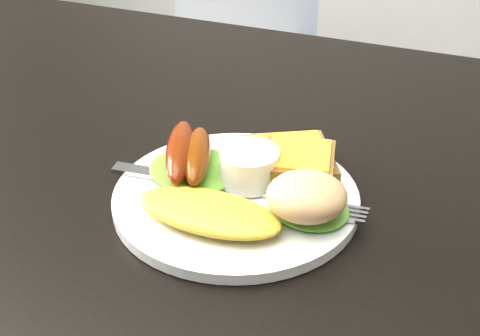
{
  "coord_description": "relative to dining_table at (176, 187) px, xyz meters",
  "views": [
    {
      "loc": [
        0.26,
        -0.49,
        1.1
      ],
      "look_at": [
        0.08,
        -0.02,
        0.78
      ],
      "focal_mm": 50.0,
      "sensor_mm": 36.0,
      "label": 1
    }
  ],
  "objects": [
    {
      "name": "toast_b",
      "position": [
        0.12,
        0.01,
        0.05
      ],
      "size": [
        0.08,
        0.08,
        0.01
      ],
      "primitive_type": "cube",
      "rotation": [
        0.0,
        0.0,
        0.21
      ],
      "color": "#935620",
      "rests_on": "toast_a"
    },
    {
      "name": "plate",
      "position": [
        0.08,
        -0.03,
        0.03
      ],
      "size": [
        0.22,
        0.22,
        0.01
      ],
      "primitive_type": "cylinder",
      "color": "white",
      "rests_on": "dining_table"
    },
    {
      "name": "sausage_b",
      "position": [
        0.03,
        -0.01,
        0.05
      ],
      "size": [
        0.06,
        0.1,
        0.02
      ],
      "primitive_type": "ellipsoid",
      "rotation": [
        0.0,
        0.0,
        0.36
      ],
      "color": "#713502",
      "rests_on": "lettuce_left"
    },
    {
      "name": "lettuce_left",
      "position": [
        0.03,
        -0.01,
        0.04
      ],
      "size": [
        0.1,
        0.1,
        0.01
      ],
      "primitive_type": "ellipsoid",
      "rotation": [
        0.0,
        0.0,
        -0.22
      ],
      "color": "#379522",
      "rests_on": "plate"
    },
    {
      "name": "omelette",
      "position": [
        0.07,
        -0.08,
        0.04
      ],
      "size": [
        0.13,
        0.06,
        0.02
      ],
      "primitive_type": "ellipsoid",
      "rotation": [
        0.0,
        0.0,
        -0.02
      ],
      "color": "yellow",
      "rests_on": "plate"
    },
    {
      "name": "fork",
      "position": [
        0.04,
        -0.03,
        0.03
      ],
      "size": [
        0.18,
        0.03,
        0.0
      ],
      "primitive_type": "cube",
      "rotation": [
        0.0,
        0.0,
        0.1
      ],
      "color": "#ADAFB7",
      "rests_on": "plate"
    },
    {
      "name": "sausage_a",
      "position": [
        0.01,
        -0.01,
        0.05
      ],
      "size": [
        0.07,
        0.11,
        0.03
      ],
      "primitive_type": "ellipsoid",
      "rotation": [
        0.0,
        0.0,
        0.38
      ],
      "color": "#6F2B04",
      "rests_on": "lettuce_left"
    },
    {
      "name": "dining_table",
      "position": [
        0.0,
        0.0,
        0.0
      ],
      "size": [
        1.2,
        0.8,
        0.04
      ],
      "primitive_type": "cube",
      "color": "black",
      "rests_on": "ground"
    },
    {
      "name": "toast_a",
      "position": [
        0.11,
        0.03,
        0.04
      ],
      "size": [
        0.11,
        0.11,
        0.01
      ],
      "primitive_type": "cube",
      "rotation": [
        0.0,
        0.0,
        0.5
      ],
      "color": "olive",
      "rests_on": "plate"
    },
    {
      "name": "potato_salad",
      "position": [
        0.15,
        -0.05,
        0.06
      ],
      "size": [
        0.09,
        0.08,
        0.04
      ],
      "primitive_type": "ellipsoid",
      "rotation": [
        0.0,
        0.0,
        0.37
      ],
      "color": "beige",
      "rests_on": "lettuce_right"
    },
    {
      "name": "dining_chair",
      "position": [
        -0.33,
        0.89,
        -0.28
      ],
      "size": [
        0.46,
        0.46,
        0.04
      ],
      "primitive_type": "cube",
      "rotation": [
        0.0,
        0.0,
        0.34
      ],
      "color": "#A0885F",
      "rests_on": "ground"
    },
    {
      "name": "lettuce_right",
      "position": [
        0.15,
        -0.03,
        0.04
      ],
      "size": [
        0.09,
        0.08,
        0.01
      ],
      "primitive_type": "ellipsoid",
      "rotation": [
        0.0,
        0.0,
        -0.34
      ],
      "color": "#6B9F32",
      "rests_on": "plate"
    },
    {
      "name": "ramekin",
      "position": [
        0.08,
        -0.01,
        0.05
      ],
      "size": [
        0.06,
        0.06,
        0.03
      ],
      "primitive_type": "cylinder",
      "rotation": [
        0.0,
        0.0,
        0.09
      ],
      "color": "white",
      "rests_on": "plate"
    }
  ]
}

